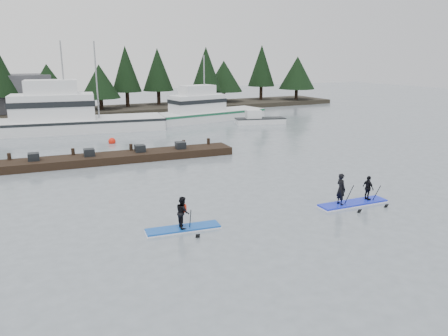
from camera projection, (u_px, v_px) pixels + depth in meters
name	position (u px, v px, depth m)	size (l,w,h in m)	color
ground	(285.00, 221.00, 19.60)	(160.00, 160.00, 0.00)	slate
far_shore	(95.00, 111.00, 55.69)	(70.00, 8.00, 0.60)	#2D281E
treeline	(95.00, 114.00, 55.77)	(60.00, 4.00, 8.00)	black
fishing_boat_large	(71.00, 124.00, 42.69)	(17.33, 7.25, 9.58)	silver
fishing_boat_medium	(207.00, 115.00, 50.06)	(13.81, 5.84, 8.12)	silver
skiff	(260.00, 121.00, 47.54)	(5.36, 1.61, 0.63)	silver
floating_dock	(119.00, 157.00, 30.69)	(16.40, 2.19, 0.55)	black
buoy_b	(112.00, 143.00, 37.03)	(0.61, 0.61, 0.61)	red
paddleboard_solo	(183.00, 218.00, 18.52)	(3.25, 1.29, 1.91)	#124BAE
paddleboard_duo	(353.00, 194.00, 21.68)	(3.74, 1.28, 2.15)	#1628D6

